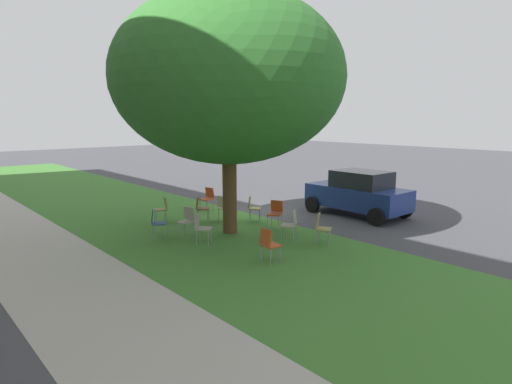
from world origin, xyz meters
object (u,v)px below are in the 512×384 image
Objects in this scene: chair_4 at (224,206)px; chair_8 at (201,226)px; chair_1 at (276,212)px; chair_9 at (187,219)px; chair_2 at (291,223)px; chair_6 at (208,197)px; chair_5 at (321,226)px; chair_3 at (156,221)px; chair_10 at (253,206)px; chair_0 at (269,243)px; chair_11 at (162,207)px; parked_car at (358,193)px; street_tree at (228,78)px; chair_7 at (201,206)px.

chair_8 is at bearing 129.80° from chair_4.
chair_1 is 2.93m from chair_9.
chair_2 is 1.00× the size of chair_6.
chair_5 and chair_6 have the same top height.
chair_2 is 4.00m from chair_3.
chair_1 is at bearing 179.98° from chair_10.
chair_0 is 1.00× the size of chair_11.
chair_6 is at bearing -18.00° from chair_4.
chair_1 is 1.00× the size of chair_8.
chair_6 is 5.67m from parked_car.
chair_11 is at bearing -8.58° from chair_8.
street_tree is 8.23× the size of chair_9.
chair_1 and chair_6 have the same top height.
chair_2 is 1.00× the size of chair_5.
chair_1 is 1.00× the size of chair_3.
street_tree is at bearing -160.84° from chair_11.
chair_4 is 1.00× the size of chair_8.
chair_7 is (-1.30, 1.20, 0.00)m from chair_6.
chair_1 is at bearing -149.64° from chair_7.
parked_car is at bearing -139.90° from chair_6.
chair_7 is 0.24× the size of parked_car.
chair_11 is (5.54, -0.15, 0.00)m from chair_0.
chair_9 is 0.24× the size of parked_car.
chair_2 is 1.00× the size of chair_3.
parked_car is (-4.33, -3.65, 0.32)m from chair_6.
chair_4 is 1.00× the size of chair_6.
chair_2 is at bearing 99.31° from parked_car.
chair_4 is 1.00× the size of chair_10.
parked_car reaches higher than chair_4.
chair_11 is at bearing -1.60° from chair_0.
chair_1 is 3.58m from parked_car.
street_tree reaches higher than chair_1.
chair_10 is at bearing -35.52° from chair_0.
chair_1 is 2.68m from chair_7.
chair_8 is 0.99m from chair_9.
parked_car is (-0.71, -3.49, 0.32)m from chair_1.
chair_7 is (2.32, 1.36, 0.00)m from chair_1.
chair_3 is (2.83, 2.83, 0.00)m from chair_2.
parked_car is (-1.17, -5.02, -3.85)m from street_tree.
chair_5 is at bearing 171.14° from chair_1.
parked_car reaches higher than chair_0.
chair_0 is 1.00× the size of chair_4.
parked_car reaches higher than chair_11.
chair_11 is (1.64, -1.12, 0.00)m from chair_3.
chair_5 is at bearing -158.54° from chair_11.
street_tree is at bearing 73.34° from chair_1.
chair_7 is at bearing 58.03° from parked_car.
chair_2 is 4.28m from parked_car.
chair_2 is 0.24× the size of parked_car.
parked_car is at bearing -73.84° from chair_0.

